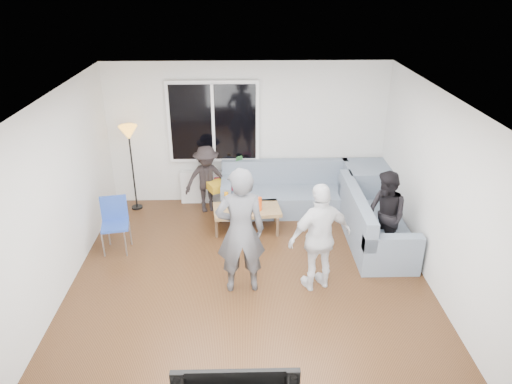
{
  "coord_description": "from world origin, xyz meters",
  "views": [
    {
      "loc": [
        -0.06,
        -5.49,
        3.99
      ],
      "look_at": [
        0.1,
        0.6,
        1.15
      ],
      "focal_mm": 33.49,
      "sensor_mm": 36.0,
      "label": 1
    }
  ],
  "objects_px": {
    "sofa_right_section": "(376,218)",
    "floor_lamp": "(133,169)",
    "sofa_back_section": "(286,189)",
    "player_left": "(241,231)",
    "player_right": "(320,238)",
    "coffee_table": "(247,219)",
    "spectator_right": "(385,216)",
    "spectator_back": "(207,179)",
    "side_chair": "(115,226)"
  },
  "relations": [
    {
      "from": "sofa_right_section",
      "to": "floor_lamp",
      "type": "bearing_deg",
      "value": 72.3
    },
    {
      "from": "sofa_back_section",
      "to": "player_left",
      "type": "relative_size",
      "value": 1.29
    },
    {
      "from": "sofa_right_section",
      "to": "player_right",
      "type": "xyz_separation_m",
      "value": [
        -1.09,
        -1.17,
        0.35
      ]
    },
    {
      "from": "sofa_right_section",
      "to": "player_right",
      "type": "distance_m",
      "value": 1.64
    },
    {
      "from": "floor_lamp",
      "to": "player_left",
      "type": "relative_size",
      "value": 0.87
    },
    {
      "from": "coffee_table",
      "to": "spectator_right",
      "type": "relative_size",
      "value": 0.8
    },
    {
      "from": "player_right",
      "to": "spectator_right",
      "type": "relative_size",
      "value": 1.13
    },
    {
      "from": "coffee_table",
      "to": "player_left",
      "type": "distance_m",
      "value": 1.78
    },
    {
      "from": "player_right",
      "to": "sofa_right_section",
      "type": "bearing_deg",
      "value": -152.67
    },
    {
      "from": "sofa_back_section",
      "to": "spectator_back",
      "type": "xyz_separation_m",
      "value": [
        -1.41,
        0.03,
        0.19
      ]
    },
    {
      "from": "floor_lamp",
      "to": "spectator_right",
      "type": "bearing_deg",
      "value": -22.95
    },
    {
      "from": "coffee_table",
      "to": "floor_lamp",
      "type": "xyz_separation_m",
      "value": [
        -2.02,
        0.85,
        0.58
      ]
    },
    {
      "from": "player_left",
      "to": "floor_lamp",
      "type": "bearing_deg",
      "value": -57.25
    },
    {
      "from": "coffee_table",
      "to": "spectator_right",
      "type": "height_order",
      "value": "spectator_right"
    },
    {
      "from": "sofa_right_section",
      "to": "floor_lamp",
      "type": "distance_m",
      "value": 4.29
    },
    {
      "from": "sofa_right_section",
      "to": "side_chair",
      "type": "height_order",
      "value": "side_chair"
    },
    {
      "from": "sofa_right_section",
      "to": "player_left",
      "type": "distance_m",
      "value": 2.49
    },
    {
      "from": "coffee_table",
      "to": "sofa_right_section",
      "type": "bearing_deg",
      "value": -12.32
    },
    {
      "from": "floor_lamp",
      "to": "player_left",
      "type": "height_order",
      "value": "player_left"
    },
    {
      "from": "sofa_right_section",
      "to": "spectator_back",
      "type": "height_order",
      "value": "spectator_back"
    },
    {
      "from": "coffee_table",
      "to": "player_left",
      "type": "xyz_separation_m",
      "value": [
        -0.09,
        -1.64,
        0.69
      ]
    },
    {
      "from": "spectator_back",
      "to": "player_right",
      "type": "bearing_deg",
      "value": -71.42
    },
    {
      "from": "coffee_table",
      "to": "side_chair",
      "type": "relative_size",
      "value": 1.28
    },
    {
      "from": "coffee_table",
      "to": "player_left",
      "type": "height_order",
      "value": "player_left"
    },
    {
      "from": "coffee_table",
      "to": "floor_lamp",
      "type": "height_order",
      "value": "floor_lamp"
    },
    {
      "from": "sofa_back_section",
      "to": "sofa_right_section",
      "type": "distance_m",
      "value": 1.76
    },
    {
      "from": "side_chair",
      "to": "spectator_back",
      "type": "relative_size",
      "value": 0.7
    },
    {
      "from": "floor_lamp",
      "to": "spectator_back",
      "type": "xyz_separation_m",
      "value": [
        1.32,
        -0.13,
        -0.16
      ]
    },
    {
      "from": "player_left",
      "to": "spectator_back",
      "type": "relative_size",
      "value": 1.45
    },
    {
      "from": "player_right",
      "to": "spectator_back",
      "type": "height_order",
      "value": "player_right"
    },
    {
      "from": "spectator_right",
      "to": "coffee_table",
      "type": "bearing_deg",
      "value": -131.81
    },
    {
      "from": "sofa_back_section",
      "to": "coffee_table",
      "type": "distance_m",
      "value": 1.01
    },
    {
      "from": "spectator_right",
      "to": "spectator_back",
      "type": "height_order",
      "value": "spectator_right"
    },
    {
      "from": "player_right",
      "to": "spectator_back",
      "type": "bearing_deg",
      "value": -74.51
    },
    {
      "from": "sofa_back_section",
      "to": "floor_lamp",
      "type": "xyz_separation_m",
      "value": [
        -2.73,
        0.16,
        0.36
      ]
    },
    {
      "from": "player_left",
      "to": "spectator_right",
      "type": "bearing_deg",
      "value": -165.32
    },
    {
      "from": "player_right",
      "to": "spectator_right",
      "type": "distance_m",
      "value": 1.32
    },
    {
      "from": "floor_lamp",
      "to": "spectator_back",
      "type": "height_order",
      "value": "floor_lamp"
    },
    {
      "from": "floor_lamp",
      "to": "player_left",
      "type": "bearing_deg",
      "value": -52.21
    },
    {
      "from": "floor_lamp",
      "to": "spectator_right",
      "type": "xyz_separation_m",
      "value": [
        4.07,
        -1.72,
        -0.09
      ]
    },
    {
      "from": "sofa_back_section",
      "to": "spectator_back",
      "type": "height_order",
      "value": "spectator_back"
    },
    {
      "from": "player_right",
      "to": "spectator_back",
      "type": "xyz_separation_m",
      "value": [
        -1.66,
        2.34,
        -0.16
      ]
    },
    {
      "from": "player_right",
      "to": "spectator_right",
      "type": "bearing_deg",
      "value": -165.3
    },
    {
      "from": "player_right",
      "to": "player_left",
      "type": "bearing_deg",
      "value": -18.91
    },
    {
      "from": "sofa_right_section",
      "to": "side_chair",
      "type": "distance_m",
      "value": 4.07
    },
    {
      "from": "sofa_right_section",
      "to": "spectator_back",
      "type": "distance_m",
      "value": 3.0
    },
    {
      "from": "sofa_back_section",
      "to": "player_left",
      "type": "bearing_deg",
      "value": -108.89
    },
    {
      "from": "side_chair",
      "to": "player_left",
      "type": "xyz_separation_m",
      "value": [
        1.93,
        -1.02,
        0.46
      ]
    },
    {
      "from": "sofa_right_section",
      "to": "sofa_back_section",
      "type": "bearing_deg",
      "value": 49.63
    },
    {
      "from": "floor_lamp",
      "to": "side_chair",
      "type": "bearing_deg",
      "value": -90.0
    }
  ]
}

